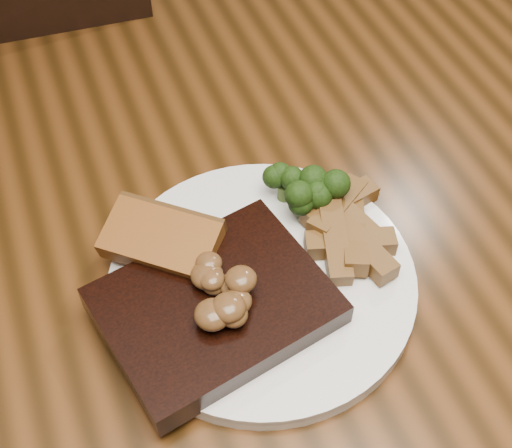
% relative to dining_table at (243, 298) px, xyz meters
% --- Properties ---
extents(dining_table, '(1.60, 0.90, 0.75)m').
position_rel_dining_table_xyz_m(dining_table, '(0.00, 0.00, 0.00)').
color(dining_table, '#4B280F').
rests_on(dining_table, ground).
extents(chair_far, '(0.48, 0.48, 0.95)m').
position_rel_dining_table_xyz_m(chair_far, '(-0.19, 0.53, -0.13)').
color(chair_far, black).
rests_on(chair_far, ground).
extents(plate, '(0.32, 0.32, 0.01)m').
position_rel_dining_table_xyz_m(plate, '(0.00, -0.05, 0.10)').
color(plate, white).
rests_on(plate, dining_table).
extents(steak, '(0.20, 0.17, 0.03)m').
position_rel_dining_table_xyz_m(steak, '(-0.05, -0.07, 0.12)').
color(steak, black).
rests_on(steak, plate).
extents(steak_bone, '(0.14, 0.04, 0.02)m').
position_rel_dining_table_xyz_m(steak_bone, '(-0.05, -0.13, 0.11)').
color(steak_bone, beige).
rests_on(steak_bone, plate).
extents(mushroom_pile, '(0.08, 0.08, 0.03)m').
position_rel_dining_table_xyz_m(mushroom_pile, '(-0.04, -0.07, 0.15)').
color(mushroom_pile, brown).
rests_on(mushroom_pile, steak).
extents(garlic_bread, '(0.11, 0.10, 0.02)m').
position_rel_dining_table_xyz_m(garlic_bread, '(-0.07, -0.00, 0.12)').
color(garlic_bread, brown).
rests_on(garlic_bread, plate).
extents(potato_wedges, '(0.10, 0.10, 0.02)m').
position_rel_dining_table_xyz_m(potato_wedges, '(0.06, -0.04, 0.12)').
color(potato_wedges, brown).
rests_on(potato_wedges, plate).
extents(broccoli_cluster, '(0.07, 0.07, 0.04)m').
position_rel_dining_table_xyz_m(broccoli_cluster, '(0.07, 0.03, 0.12)').
color(broccoli_cluster, '#1C3A0D').
rests_on(broccoli_cluster, plate).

